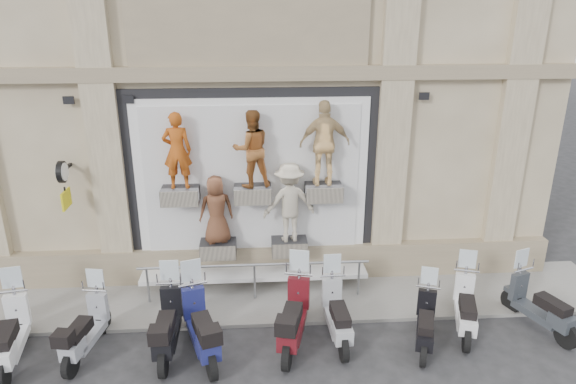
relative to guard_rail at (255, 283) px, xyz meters
name	(u,v)px	position (x,y,z in m)	size (l,w,h in m)	color
ground	(256,359)	(0.00, -2.00, -0.47)	(90.00, 90.00, 0.00)	#29292B
sidewalk	(255,297)	(0.00, 0.10, -0.43)	(16.00, 2.20, 0.08)	gray
building	(249,12)	(0.00, 5.00, 5.54)	(14.00, 8.60, 12.00)	#C8B792
shop_vitrine	(259,187)	(0.15, 0.74, 1.96)	(5.60, 0.87, 4.30)	black
guard_rail	(255,283)	(0.00, 0.00, 0.00)	(5.06, 0.10, 0.93)	#9EA0A5
clock_sign_bracket	(63,178)	(-3.90, 0.47, 2.34)	(0.10, 0.80, 1.02)	black
scooter_b	(8,324)	(-4.41, -1.75, 0.34)	(0.58, 1.98, 1.61)	white
scooter_c	(84,320)	(-3.14, -1.59, 0.26)	(0.52, 1.80, 1.46)	gray
scooter_d	(167,315)	(-1.63, -1.62, 0.32)	(0.57, 1.94, 1.58)	black
scooter_e	(200,316)	(-1.00, -1.76, 0.36)	(0.59, 2.02, 1.65)	navy
scooter_f	(294,306)	(0.73, -1.56, 0.37)	(0.60, 2.06, 1.67)	#510E14
scooter_g	(337,304)	(1.58, -1.44, 0.30)	(0.55, 1.87, 1.52)	#9FA2A6
scooter_h	(426,314)	(3.23, -1.78, 0.23)	(0.50, 1.71, 1.39)	black
scooter_i	(467,298)	(4.17, -1.37, 0.29)	(0.54, 1.85, 1.50)	silver
scooter_j	(542,296)	(5.68, -1.40, 0.29)	(0.54, 1.85, 1.50)	#2B3035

